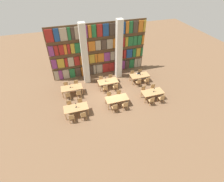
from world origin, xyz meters
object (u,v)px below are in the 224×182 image
Objects in this scene: chair_17 at (101,80)px; chair_22 at (147,81)px; chair_20 at (139,82)px; chair_12 at (68,96)px; desk_lamp_0 at (76,104)px; chair_2 at (83,115)px; chair_19 at (111,78)px; desk_lamp_3 at (106,79)px; chair_0 at (72,118)px; chair_5 at (109,96)px; chair_10 at (161,98)px; chair_15 at (76,84)px; chair_18 at (115,87)px; reading_table_1 at (117,99)px; chair_4 at (115,108)px; chair_16 at (105,89)px; chair_7 at (119,94)px; desk_lamp_4 at (141,72)px; reading_table_0 at (76,108)px; reading_table_2 at (153,93)px; chair_23 at (140,73)px; chair_11 at (153,88)px; desk_lamp_2 at (70,85)px; pillar_left at (85,55)px; reading_table_5 at (140,76)px; desk_lamp_1 at (154,89)px; reading_table_4 at (108,82)px; laptop at (138,73)px; chair_6 at (125,105)px; chair_1 at (69,105)px; reading_table_3 at (72,88)px; chair_13 at (66,86)px; chair_8 at (151,101)px; chair_9 at (144,90)px; chair_14 at (79,94)px; pillar_center at (119,50)px; chair_21 at (133,74)px.

chair_22 is at bearing 161.20° from chair_17.
chair_12 is at bearing -179.70° from chair_20.
chair_2 is at bearing -62.78° from desk_lamp_0.
chair_19 is 1.19m from desk_lamp_3.
chair_0 is 1.00× the size of chair_19.
chair_10 is (4.31, -1.65, 0.00)m from chair_5.
chair_19 is 3.65m from chair_22.
chair_18 is at bearing 156.37° from chair_15.
chair_4 is at bearing -120.94° from reading_table_1.
desk_lamp_0 is 1.03× the size of desk_lamp_3.
chair_10 is at bearing -32.98° from chair_16.
chair_18 reaches higher than reading_table_1.
chair_7 is 1.97× the size of desk_lamp_4.
reading_table_0 is at bearing 15.78° from chair_5.
chair_23 is at bearing 82.36° from reading_table_2.
desk_lamp_2 is at bearing -15.62° from chair_11.
pillar_left is 3.08× the size of reading_table_5.
desk_lamp_1 reaches higher than reading_table_5.
reading_table_4 is (-3.88, 3.60, 0.20)m from chair_10.
chair_4 is 5.40m from laptop.
desk_lamp_4 reaches higher than chair_10.
chair_12 is 1.00× the size of chair_20.
desk_lamp_0 is 0.53× the size of chair_6.
reading_table_4 is at bearing -152.80° from chair_1.
desk_lamp_2 is (-0.12, 0.02, 0.39)m from reading_table_3.
desk_lamp_2 is (-3.19, 3.50, 0.58)m from chair_4.
chair_13 is 4.76m from chair_18.
reading_table_0 is 3.53m from reading_table_1.
desk_lamp_0 reaches higher than chair_8.
pillar_left is 6.84× the size of chair_16.
reading_table_0 is 2.22× the size of chair_19.
chair_13 is 2.74× the size of laptop.
chair_9 is at bearing -105.75° from desk_lamp_4.
chair_1 is at bearing 90.00° from chair_0.
desk_lamp_1 reaches higher than chair_13.
chair_12 is at bearing 102.74° from reading_table_0.
chair_23 is (-0.00, 1.53, 0.00)m from chair_22.
reading_table_3 is at bearing 153.94° from chair_10.
chair_14 is at bearing 88.53° from chair_2.
pillar_center is 4.55m from chair_7.
chair_17 is (-0.05, 4.24, 0.00)m from chair_4.
desk_lamp_2 is 1.02× the size of desk_lamp_3.
pillar_left is at bearing 47.44° from chair_12.
desk_lamp_1 reaches higher than chair_14.
desk_lamp_4 is at bearing 7.40° from chair_14.
reading_table_5 is at bearing 22.33° from desk_lamp_0.
desk_lamp_1 is 0.49× the size of chair_19.
chair_6 is at bearing 59.97° from chair_21.
chair_17 is at bearing 179.84° from chair_13.
pillar_left reaches higher than reading_table_2.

